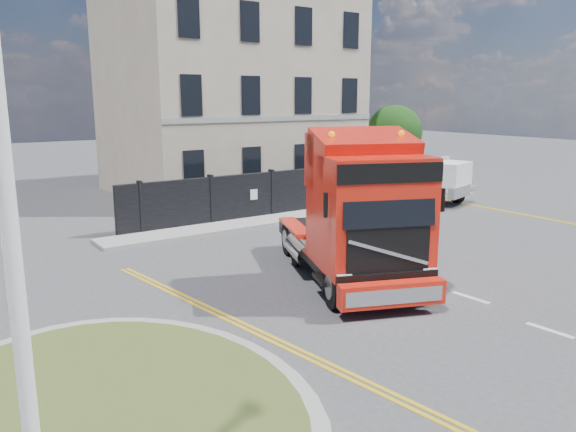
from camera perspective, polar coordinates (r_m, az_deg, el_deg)
ground at (r=15.84m, az=3.92°, el=-7.29°), size 120.00×120.00×0.00m
traffic_island at (r=10.35m, az=-17.72°, el=-18.39°), size 6.80×6.80×0.17m
hoarding_fence at (r=26.42m, az=2.97°, el=2.77°), size 18.80×0.25×2.00m
georgian_building at (r=32.09m, az=-6.12°, el=12.90°), size 12.30×10.30×12.80m
tree at (r=33.65m, az=10.48°, el=8.08°), size 3.20×3.20×4.80m
pavement_far at (r=25.56m, az=3.20°, el=0.31°), size 20.00×1.60×0.12m
truck at (r=15.60m, az=7.25°, el=-0.36°), size 5.09×7.59×4.26m
flatbed_pickup at (r=28.99m, az=14.71°, el=3.52°), size 3.45×5.58×2.14m
lamppost_island at (r=5.86m, az=-26.38°, el=-1.55°), size 0.24×0.47×7.63m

